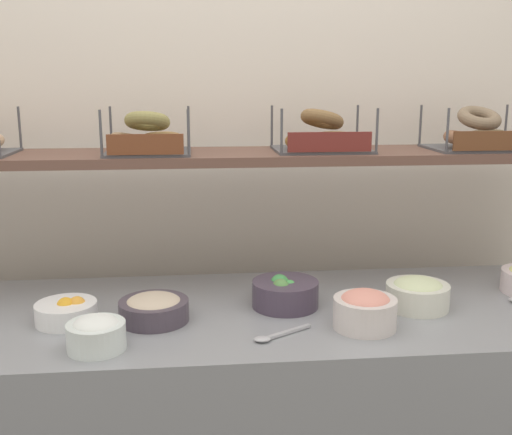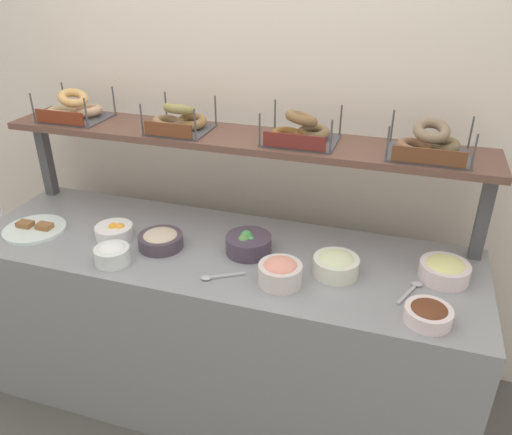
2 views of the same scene
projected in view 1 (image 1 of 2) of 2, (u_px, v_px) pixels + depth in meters
back_wall at (228, 165)px, 2.26m from camera, size 3.43×0.06×2.40m
upper_shelf at (232, 156)px, 1.97m from camera, size 2.19×0.32×0.03m
bowl_veggie_mix at (285, 293)px, 1.82m from camera, size 0.20×0.20×0.09m
bowl_tuna_salad at (154, 308)px, 1.71m from camera, size 0.19×0.19×0.07m
bowl_lox_spread at (365, 309)px, 1.66m from camera, size 0.17×0.17×0.11m
bowl_fruit_salad at (67, 311)px, 1.70m from camera, size 0.17×0.17×0.07m
bowl_potato_salad at (418, 293)px, 1.81m from camera, size 0.18×0.18×0.09m
bowl_cream_cheese at (96, 333)px, 1.53m from camera, size 0.15×0.15×0.09m
serving_spoon_near_plate at (275, 336)px, 1.60m from camera, size 0.16×0.10×0.01m
bagel_basket_everything at (147, 138)px, 1.91m from camera, size 0.26×0.24×0.14m
bagel_basket_cinnamon_raisin at (321, 137)px, 1.98m from camera, size 0.30×0.26×0.14m
bagel_basket_poppy at (478, 135)px, 2.02m from camera, size 0.32×0.25×0.15m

